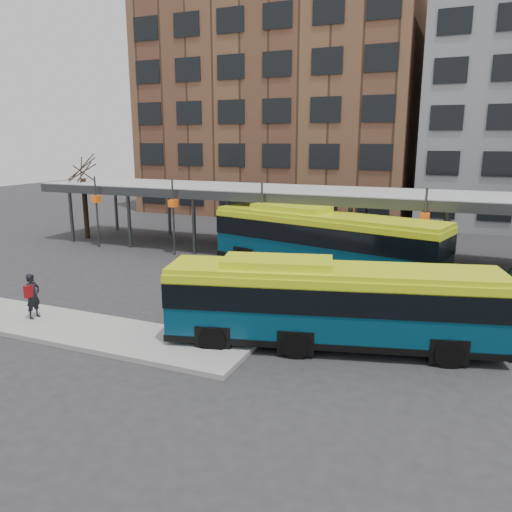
{
  "coord_description": "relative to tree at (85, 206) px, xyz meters",
  "views": [
    {
      "loc": [
        7.78,
        -16.94,
        7.16
      ],
      "look_at": [
        -1.09,
        4.25,
        1.8
      ],
      "focal_mm": 35.0,
      "sensor_mm": 36.0,
      "label": 1
    }
  ],
  "objects": [
    {
      "name": "building_brick",
      "position": [
        8.0,
        20.0,
        8.57
      ],
      "size": [
        26.0,
        14.0,
        22.0
      ],
      "primitive_type": "cube",
      "color": "brown",
      "rests_on": "ground"
    },
    {
      "name": "bus_rear",
      "position": [
        18.9,
        -3.05,
        -0.56
      ],
      "size": [
        13.35,
        5.96,
        3.6
      ],
      "rotation": [
        0.0,
        0.0,
        -0.25
      ],
      "color": "#06344C",
      "rests_on": "ground"
    },
    {
      "name": "tree",
      "position": [
        0.0,
        0.0,
        0.0
      ],
      "size": [
        1.64,
        1.64,
        5.6
      ],
      "color": "black",
      "rests_on": "ground"
    },
    {
      "name": "bus_front",
      "position": [
        21.76,
        -12.67,
        -0.79
      ],
      "size": [
        11.68,
        5.2,
        3.15
      ],
      "rotation": [
        0.0,
        0.0,
        0.25
      ],
      "color": "#06344C",
      "rests_on": "ground"
    },
    {
      "name": "ground",
      "position": [
        18.0,
        -12.0,
        -2.43
      ],
      "size": [
        120.0,
        120.0,
        0.0
      ],
      "primitive_type": "plane",
      "color": "#28282B",
      "rests_on": "ground"
    },
    {
      "name": "pedestrian",
      "position": [
        10.24,
        -14.88,
        -1.33
      ],
      "size": [
        0.44,
        0.68,
        1.82
      ],
      "rotation": [
        0.0,
        0.0,
        1.57
      ],
      "color": "black",
      "rests_on": "boarding_island"
    },
    {
      "name": "canopy",
      "position": [
        17.94,
        0.87,
        1.47
      ],
      "size": [
        40.0,
        6.53,
        4.8
      ],
      "color": "#999B9E",
      "rests_on": "ground"
    },
    {
      "name": "boarding_island",
      "position": [
        12.5,
        -15.0,
        -2.34
      ],
      "size": [
        14.0,
        3.0,
        0.18
      ],
      "primitive_type": "cube",
      "color": "gray",
      "rests_on": "ground"
    }
  ]
}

